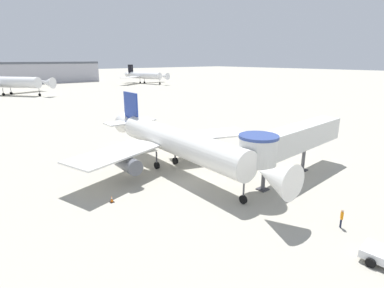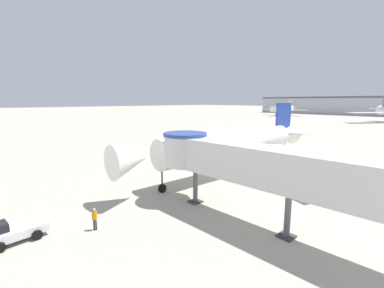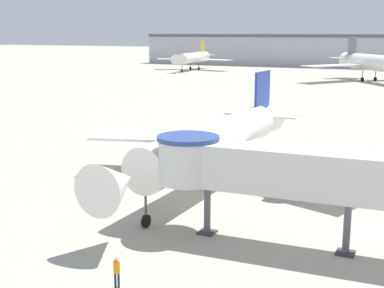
{
  "view_description": "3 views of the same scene",
  "coord_description": "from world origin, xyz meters",
  "px_view_note": "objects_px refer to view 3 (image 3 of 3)",
  "views": [
    {
      "loc": [
        -21.27,
        -25.24,
        13.98
      ],
      "look_at": [
        2.31,
        2.86,
        3.52
      ],
      "focal_mm": 28.0,
      "sensor_mm": 36.0,
      "label": 1
    },
    {
      "loc": [
        21.07,
        -22.61,
        9.46
      ],
      "look_at": [
        -3.75,
        0.08,
        3.76
      ],
      "focal_mm": 24.0,
      "sensor_mm": 36.0,
      "label": 2
    },
    {
      "loc": [
        17.63,
        -37.62,
        13.06
      ],
      "look_at": [
        1.21,
        -2.56,
        4.94
      ],
      "focal_mm": 50.0,
      "sensor_mm": 36.0,
      "label": 3
    }
  ],
  "objects_px": {
    "traffic_cone_starboard_wing": "(333,198)",
    "background_jet_gold_tail": "(193,58)",
    "main_airplane": "(217,141)",
    "ground_crew_marshaller": "(117,270)",
    "traffic_cone_port_wing": "(99,176)",
    "background_jet_gray_tail": "(374,63)",
    "jet_bridge": "(281,170)"
  },
  "relations": [
    {
      "from": "traffic_cone_starboard_wing",
      "to": "ground_crew_marshaller",
      "type": "distance_m",
      "value": 20.73
    },
    {
      "from": "traffic_cone_port_wing",
      "to": "ground_crew_marshaller",
      "type": "relative_size",
      "value": 0.42
    },
    {
      "from": "jet_bridge",
      "to": "traffic_cone_starboard_wing",
      "type": "relative_size",
      "value": 24.64
    },
    {
      "from": "traffic_cone_port_wing",
      "to": "background_jet_gray_tail",
      "type": "bearing_deg",
      "value": 84.52
    },
    {
      "from": "background_jet_gray_tail",
      "to": "traffic_cone_port_wing",
      "type": "bearing_deg",
      "value": -132.64
    },
    {
      "from": "traffic_cone_starboard_wing",
      "to": "jet_bridge",
      "type": "bearing_deg",
      "value": -98.55
    },
    {
      "from": "background_jet_gold_tail",
      "to": "background_jet_gray_tail",
      "type": "relative_size",
      "value": 0.86
    },
    {
      "from": "ground_crew_marshaller",
      "to": "background_jet_gray_tail",
      "type": "relative_size",
      "value": 0.05
    },
    {
      "from": "traffic_cone_starboard_wing",
      "to": "background_jet_gold_tail",
      "type": "relative_size",
      "value": 0.03
    },
    {
      "from": "traffic_cone_port_wing",
      "to": "background_jet_gold_tail",
      "type": "bearing_deg",
      "value": 111.56
    },
    {
      "from": "traffic_cone_port_wing",
      "to": "background_jet_gray_tail",
      "type": "distance_m",
      "value": 111.87
    },
    {
      "from": "traffic_cone_port_wing",
      "to": "ground_crew_marshaller",
      "type": "distance_m",
      "value": 21.42
    },
    {
      "from": "main_airplane",
      "to": "background_jet_gold_tail",
      "type": "height_order",
      "value": "background_jet_gold_tail"
    },
    {
      "from": "main_airplane",
      "to": "traffic_cone_port_wing",
      "type": "relative_size",
      "value": 44.58
    },
    {
      "from": "background_jet_gold_tail",
      "to": "background_jet_gray_tail",
      "type": "bearing_deg",
      "value": -22.36
    },
    {
      "from": "main_airplane",
      "to": "jet_bridge",
      "type": "height_order",
      "value": "main_airplane"
    },
    {
      "from": "traffic_cone_starboard_wing",
      "to": "background_jet_gold_tail",
      "type": "height_order",
      "value": "background_jet_gold_tail"
    },
    {
      "from": "traffic_cone_port_wing",
      "to": "background_jet_gray_tail",
      "type": "height_order",
      "value": "background_jet_gray_tail"
    },
    {
      "from": "traffic_cone_port_wing",
      "to": "background_jet_gold_tail",
      "type": "relative_size",
      "value": 0.02
    },
    {
      "from": "background_jet_gray_tail",
      "to": "traffic_cone_starboard_wing",
      "type": "bearing_deg",
      "value": -122.02
    },
    {
      "from": "traffic_cone_starboard_wing",
      "to": "background_jet_gray_tail",
      "type": "bearing_deg",
      "value": 95.14
    },
    {
      "from": "background_jet_gold_tail",
      "to": "traffic_cone_port_wing",
      "type": "bearing_deg",
      "value": -72.93
    },
    {
      "from": "ground_crew_marshaller",
      "to": "traffic_cone_port_wing",
      "type": "bearing_deg",
      "value": 94.06
    },
    {
      "from": "main_airplane",
      "to": "traffic_cone_starboard_wing",
      "type": "height_order",
      "value": "main_airplane"
    },
    {
      "from": "jet_bridge",
      "to": "main_airplane",
      "type": "bearing_deg",
      "value": 126.36
    },
    {
      "from": "main_airplane",
      "to": "traffic_cone_starboard_wing",
      "type": "xyz_separation_m",
      "value": [
        10.2,
        -0.69,
        -3.5
      ]
    },
    {
      "from": "main_airplane",
      "to": "traffic_cone_starboard_wing",
      "type": "relative_size",
      "value": 40.32
    },
    {
      "from": "traffic_cone_starboard_wing",
      "to": "background_jet_gray_tail",
      "type": "relative_size",
      "value": 0.02
    },
    {
      "from": "jet_bridge",
      "to": "background_jet_gold_tail",
      "type": "relative_size",
      "value": 0.67
    },
    {
      "from": "background_jet_gray_tail",
      "to": "jet_bridge",
      "type": "bearing_deg",
      "value": -123.17
    },
    {
      "from": "ground_crew_marshaller",
      "to": "jet_bridge",
      "type": "bearing_deg",
      "value": 23.99
    },
    {
      "from": "traffic_cone_starboard_wing",
      "to": "ground_crew_marshaller",
      "type": "bearing_deg",
      "value": -111.18
    }
  ]
}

